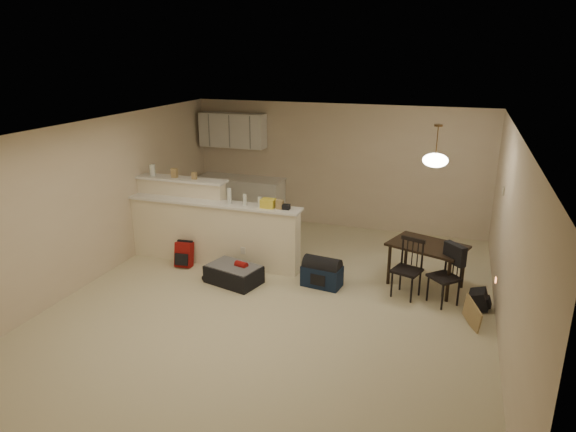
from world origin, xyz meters
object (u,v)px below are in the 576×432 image
at_px(pendant_lamp, 435,160).
at_px(navy_duffel, 322,276).
at_px(dining_chair_far, 444,276).
at_px(red_backpack, 184,254).
at_px(suitcase, 234,274).
at_px(black_daypack, 479,300).
at_px(dining_table, 427,250).
at_px(dining_chair_near, 407,269).

distance_m(pendant_lamp, navy_duffel, 2.42).
xyz_separation_m(pendant_lamp, dining_chair_far, (0.29, -0.52, -1.56)).
relative_size(pendant_lamp, red_backpack, 1.48).
bearing_deg(suitcase, pendant_lamp, 31.33).
height_order(pendant_lamp, black_daypack, pendant_lamp).
height_order(pendant_lamp, dining_chair_far, pendant_lamp).
bearing_deg(black_daypack, dining_table, 63.50).
bearing_deg(dining_chair_far, black_daypack, 45.75).
bearing_deg(dining_table, black_daypack, -13.45).
xyz_separation_m(dining_table, red_backpack, (-3.91, -0.52, -0.39)).
bearing_deg(navy_duffel, dining_chair_near, 9.90).
bearing_deg(red_backpack, dining_chair_near, -4.80).
bearing_deg(red_backpack, navy_duffel, -5.64).
height_order(pendant_lamp, suitcase, pendant_lamp).
xyz_separation_m(dining_table, pendant_lamp, (0.00, 0.00, 1.39)).
bearing_deg(pendant_lamp, dining_chair_far, -60.86).
bearing_deg(black_daypack, dining_chair_far, 96.96).
relative_size(dining_chair_near, black_daypack, 2.91).
distance_m(dining_table, dining_chair_near, 0.54).
bearing_deg(dining_table, pendant_lamp, 0.00).
xyz_separation_m(dining_table, dining_chair_far, (0.29, -0.52, -0.17)).
height_order(dining_table, navy_duffel, dining_table).
xyz_separation_m(pendant_lamp, navy_duffel, (-1.51, -0.51, -1.83)).
xyz_separation_m(dining_table, suitcase, (-2.85, -0.85, -0.46)).
height_order(dining_chair_near, black_daypack, dining_chair_near).
distance_m(dining_chair_near, red_backpack, 3.67).
distance_m(suitcase, red_backpack, 1.11).
xyz_separation_m(pendant_lamp, suitcase, (-2.85, -0.85, -1.85)).
xyz_separation_m(dining_chair_near, dining_chair_far, (0.53, -0.06, -0.01)).
bearing_deg(dining_chair_near, black_daypack, 15.14).
bearing_deg(pendant_lamp, red_backpack, -172.43).
distance_m(suitcase, black_daypack, 3.65).
height_order(dining_table, dining_chair_far, dining_chair_far).
relative_size(pendant_lamp, suitcase, 0.76).
height_order(navy_duffel, black_daypack, navy_duffel).
distance_m(dining_chair_far, suitcase, 3.17).
distance_m(pendant_lamp, dining_chair_near, 1.63).
relative_size(suitcase, black_daypack, 2.70).
bearing_deg(black_daypack, suitcase, 101.98).
bearing_deg(navy_duffel, dining_chair_far, 7.26).
relative_size(dining_chair_far, red_backpack, 2.07).
bearing_deg(navy_duffel, suitcase, -158.65).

